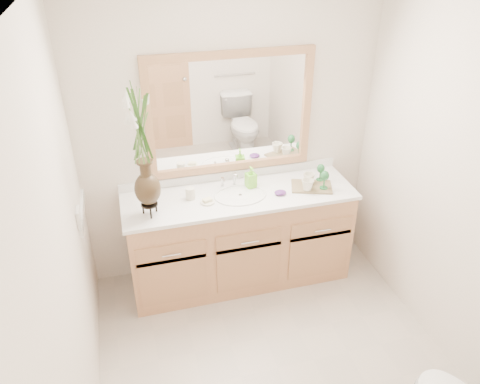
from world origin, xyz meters
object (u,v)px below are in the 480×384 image
object	(u,v)px
tumbler	(190,193)
soap_bottle	(251,178)
tray	(311,187)
flower_vase	(142,137)

from	to	relation	value
tumbler	soap_bottle	world-z (taller)	soap_bottle
tumbler	tray	distance (m)	0.98
flower_vase	soap_bottle	bearing A→B (deg)	13.93
tray	soap_bottle	bearing A→B (deg)	-177.71
soap_bottle	tray	distance (m)	0.50
tumbler	soap_bottle	size ratio (longest dim) A/B	0.60
flower_vase	tray	distance (m)	1.43
tumbler	tray	xyz separation A→B (m)	(0.97, -0.09, -0.04)
flower_vase	tumbler	xyz separation A→B (m)	(0.32, 0.15, -0.57)
tumbler	soap_bottle	distance (m)	0.51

